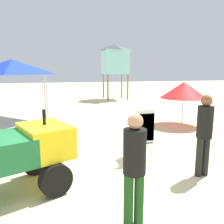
# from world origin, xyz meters

# --- Properties ---
(ground) EXTENTS (80.00, 80.00, 0.00)m
(ground) POSITION_xyz_m (0.00, 0.00, 0.00)
(ground) COLOR beige
(utility_cart) EXTENTS (2.81, 2.10, 1.50)m
(utility_cart) POSITION_xyz_m (-1.18, 0.05, 0.78)
(utility_cart) COLOR #1E6B38
(utility_cart) RESTS_ON ground
(stacked_plastic_chairs) EXTENTS (0.48, 0.48, 1.29)m
(stacked_plastic_chairs) POSITION_xyz_m (1.90, 1.09, 0.74)
(stacked_plastic_chairs) COLOR silver
(stacked_plastic_chairs) RESTS_ON ground
(lifeguard_near_left) EXTENTS (0.32, 0.32, 1.66)m
(lifeguard_near_left) POSITION_xyz_m (0.81, -1.26, 0.95)
(lifeguard_near_left) COLOR #194C19
(lifeguard_near_left) RESTS_ON ground
(lifeguard_near_center) EXTENTS (0.32, 0.32, 1.74)m
(lifeguard_near_center) POSITION_xyz_m (2.77, -0.12, 1.01)
(lifeguard_near_center) COLOR black
(lifeguard_near_center) RESTS_ON ground
(popup_canopy) EXTENTS (2.80, 2.80, 2.71)m
(popup_canopy) POSITION_xyz_m (-1.94, 6.82, 2.38)
(popup_canopy) COLOR #B2B2B7
(popup_canopy) RESTS_ON ground
(lifeguard_tower) EXTENTS (1.98, 1.98, 4.22)m
(lifeguard_tower) POSITION_xyz_m (4.51, 13.22, 3.10)
(lifeguard_tower) COLOR olive
(lifeguard_tower) RESTS_ON ground
(beach_umbrella_left) EXTENTS (1.89, 1.89, 1.78)m
(beach_umbrella_left) POSITION_xyz_m (4.90, 4.13, 1.45)
(beach_umbrella_left) COLOR beige
(beach_umbrella_left) RESTS_ON ground
(traffic_cone_near) EXTENTS (0.33, 0.33, 0.47)m
(traffic_cone_near) POSITION_xyz_m (-0.95, 2.22, 0.24)
(traffic_cone_near) COLOR orange
(traffic_cone_near) RESTS_ON ground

